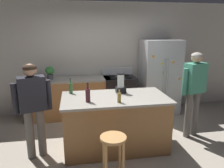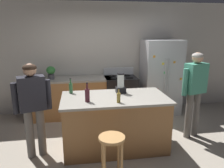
# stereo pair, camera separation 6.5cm
# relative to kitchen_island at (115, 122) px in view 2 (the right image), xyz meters

# --- Properties ---
(ground_plane) EXTENTS (14.00, 14.00, 0.00)m
(ground_plane) POSITION_rel_kitchen_island_xyz_m (0.00, 0.00, -0.47)
(ground_plane) COLOR #9E9384
(back_wall) EXTENTS (8.00, 0.10, 2.70)m
(back_wall) POSITION_rel_kitchen_island_xyz_m (0.00, 1.95, 0.88)
(back_wall) COLOR #BCB7AD
(back_wall) RESTS_ON ground_plane
(kitchen_island) EXTENTS (1.81, 0.97, 0.94)m
(kitchen_island) POSITION_rel_kitchen_island_xyz_m (0.00, 0.00, 0.00)
(kitchen_island) COLOR #9E6B3D
(kitchen_island) RESTS_ON ground_plane
(back_counter_run) EXTENTS (2.00, 0.64, 0.94)m
(back_counter_run) POSITION_rel_kitchen_island_xyz_m (-0.80, 1.55, -0.00)
(back_counter_run) COLOR #9E6B3D
(back_counter_run) RESTS_ON ground_plane
(refrigerator) EXTENTS (0.90, 0.73, 1.81)m
(refrigerator) POSITION_rel_kitchen_island_xyz_m (1.41, 1.50, 0.44)
(refrigerator) COLOR #B7BABF
(refrigerator) RESTS_ON ground_plane
(stove_range) EXTENTS (0.76, 0.65, 1.12)m
(stove_range) POSITION_rel_kitchen_island_xyz_m (0.40, 1.52, 0.01)
(stove_range) COLOR black
(stove_range) RESTS_ON ground_plane
(person_by_island_left) EXTENTS (0.59, 0.33, 1.56)m
(person_by_island_left) POSITION_rel_kitchen_island_xyz_m (-1.33, -0.08, 0.47)
(person_by_island_left) COLOR #66605B
(person_by_island_left) RESTS_ON ground_plane
(person_by_sink_right) EXTENTS (0.59, 0.32, 1.65)m
(person_by_sink_right) POSITION_rel_kitchen_island_xyz_m (1.55, 0.15, 0.53)
(person_by_sink_right) COLOR #66605B
(person_by_sink_right) RESTS_ON ground_plane
(bar_stool) EXTENTS (0.36, 0.36, 0.66)m
(bar_stool) POSITION_rel_kitchen_island_xyz_m (-0.19, -0.87, 0.04)
(bar_stool) COLOR #B7844C
(bar_stool) RESTS_ON ground_plane
(potted_plant) EXTENTS (0.20, 0.20, 0.30)m
(potted_plant) POSITION_rel_kitchen_island_xyz_m (-1.22, 1.55, 0.64)
(potted_plant) COLOR #4C4C51
(potted_plant) RESTS_ON back_counter_run
(blender_appliance) EXTENTS (0.17, 0.17, 0.36)m
(blender_appliance) POSITION_rel_kitchen_island_xyz_m (0.15, 0.23, 0.62)
(blender_appliance) COLOR black
(blender_appliance) RESTS_ON kitchen_island
(bottle_olive_oil) EXTENTS (0.07, 0.07, 0.28)m
(bottle_olive_oil) POSITION_rel_kitchen_island_xyz_m (-0.74, 0.34, 0.57)
(bottle_olive_oil) COLOR #2D6638
(bottle_olive_oil) RESTS_ON kitchen_island
(bottle_vinegar) EXTENTS (0.06, 0.06, 0.24)m
(bottle_vinegar) POSITION_rel_kitchen_island_xyz_m (0.01, -0.30, 0.55)
(bottle_vinegar) COLOR olive
(bottle_vinegar) RESTS_ON kitchen_island
(bottle_wine) EXTENTS (0.08, 0.08, 0.32)m
(bottle_wine) POSITION_rel_kitchen_island_xyz_m (-0.47, -0.19, 0.58)
(bottle_wine) COLOR #471923
(bottle_wine) RESTS_ON kitchen_island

